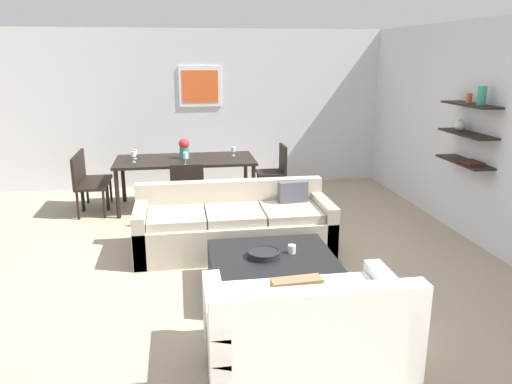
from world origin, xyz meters
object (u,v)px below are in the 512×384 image
(wine_glass_right_far, at_px, (233,150))
(wine_glass_foot, at_px, (185,156))
(decorative_bowl, at_px, (264,253))
(dining_chair_left_near, at_px, (85,182))
(dining_chair_left_far, at_px, (90,175))
(dining_chair_right_far, at_px, (276,168))
(coffee_table, at_px, (272,273))
(dining_table, at_px, (185,163))
(candle_jar, at_px, (292,249))
(loveseat_white, at_px, (307,328))
(centerpiece_vase, at_px, (184,148))
(sofa_beige, at_px, (235,227))
(wine_glass_left_far, at_px, (135,152))
(wine_glass_left_near, at_px, (133,154))
(dining_chair_foot, at_px, (187,190))

(wine_glass_right_far, bearing_deg, wine_glass_foot, -143.73)
(decorative_bowl, height_order, dining_chair_left_near, dining_chair_left_near)
(dining_chair_left_far, relative_size, dining_chair_left_near, 1.00)
(dining_chair_right_far, relative_size, wine_glass_right_far, 6.20)
(dining_chair_left_far, distance_m, dining_chair_left_near, 0.44)
(coffee_table, height_order, dining_table, dining_table)
(candle_jar, bearing_deg, loveseat_white, -97.79)
(centerpiece_vase, bearing_deg, sofa_beige, -74.28)
(dining_chair_right_far, xyz_separation_m, wine_glass_foot, (-1.45, -0.65, 0.38))
(wine_glass_left_far, height_order, wine_glass_left_near, wine_glass_left_near)
(coffee_table, xyz_separation_m, dining_chair_left_near, (-2.22, 2.79, 0.31))
(dining_table, height_order, centerpiece_vase, centerpiece_vase)
(candle_jar, bearing_deg, sofa_beige, 111.61)
(loveseat_white, height_order, wine_glass_left_near, wine_glass_left_near)
(candle_jar, xyz_separation_m, wine_glass_right_far, (-0.22, 3.11, 0.42))
(dining_chair_left_near, distance_m, wine_glass_right_far, 2.25)
(decorative_bowl, bearing_deg, dining_table, 102.62)
(loveseat_white, distance_m, dining_chair_right_far, 4.50)
(dining_table, relative_size, dining_chair_left_near, 2.37)
(dining_chair_right_far, distance_m, dining_chair_left_near, 2.93)
(dining_chair_left_near, relative_size, wine_glass_foot, 4.64)
(loveseat_white, height_order, dining_chair_left_far, dining_chair_left_far)
(loveseat_white, relative_size, coffee_table, 1.25)
(wine_glass_foot, relative_size, centerpiece_vase, 0.61)
(dining_table, bearing_deg, coffee_table, -75.61)
(decorative_bowl, distance_m, dining_chair_foot, 2.25)
(dining_chair_right_far, bearing_deg, candle_jar, -98.44)
(wine_glass_left_near, bearing_deg, wine_glass_left_far, 90.00)
(loveseat_white, bearing_deg, dining_chair_foot, 103.55)
(candle_jar, xyz_separation_m, dining_chair_left_near, (-2.42, 2.77, 0.08))
(loveseat_white, height_order, dining_table, loveseat_white)
(decorative_bowl, bearing_deg, coffee_table, 19.17)
(dining_table, distance_m, dining_chair_left_far, 1.48)
(sofa_beige, bearing_deg, wine_glass_right_far, 83.81)
(wine_glass_foot, bearing_deg, wine_glass_left_far, 143.73)
(wine_glass_right_far, relative_size, wine_glass_left_near, 0.89)
(dining_chair_right_far, height_order, dining_chair_left_near, same)
(wine_glass_foot, bearing_deg, sofa_beige, -69.81)
(dining_chair_left_near, xyz_separation_m, wine_glass_foot, (1.45, -0.21, 0.38))
(dining_table, relative_size, wine_glass_foot, 10.99)
(dining_chair_left_near, bearing_deg, centerpiece_vase, 10.31)
(coffee_table, xyz_separation_m, candle_jar, (0.20, 0.02, 0.23))
(dining_chair_left_far, distance_m, wine_glass_right_far, 2.23)
(coffee_table, height_order, dining_chair_foot, dining_chair_foot)
(sofa_beige, relative_size, wine_glass_left_far, 15.75)
(loveseat_white, distance_m, coffee_table, 1.23)
(dining_chair_foot, bearing_deg, wine_glass_right_far, 53.61)
(sofa_beige, bearing_deg, wine_glass_left_near, 126.13)
(dining_chair_right_far, bearing_deg, dining_chair_left_near, -171.37)
(dining_table, height_order, wine_glass_left_near, wine_glass_left_near)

